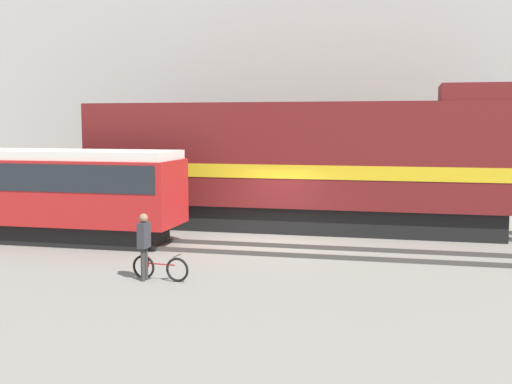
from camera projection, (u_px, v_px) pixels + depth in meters
name	position (u px, v px, depth m)	size (l,w,h in m)	color
ground_plane	(271.00, 244.00, 21.79)	(120.00, 120.00, 0.00)	gray
track_near	(263.00, 249.00, 20.56)	(60.00, 1.51, 0.14)	#47423D
track_far	(288.00, 228.00, 24.82)	(60.00, 1.51, 0.14)	#47423D
building_backdrop	(319.00, 50.00, 32.07)	(39.95, 6.00, 15.48)	#B7B2A8
freight_locomotive	(300.00, 164.00, 24.45)	(16.37, 3.04, 5.45)	black
streetcar	(38.00, 189.00, 22.22)	(10.11, 2.54, 3.18)	black
bicycle	(160.00, 268.00, 16.74)	(1.62, 0.44, 0.70)	black
person	(144.00, 240.00, 16.64)	(0.26, 0.38, 1.77)	#333333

